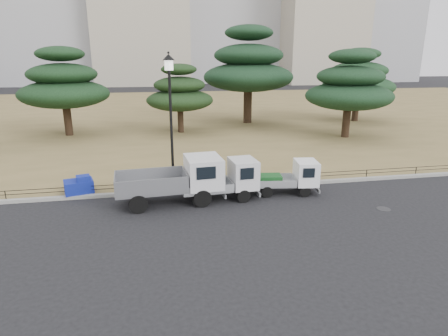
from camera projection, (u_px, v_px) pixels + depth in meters
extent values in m
plane|color=black|center=(232.00, 209.00, 16.30)|extent=(220.00, 220.00, 0.00)
cube|color=olive|center=(180.00, 112.00, 45.13)|extent=(120.00, 56.00, 0.15)
cube|color=gray|center=(222.00, 188.00, 18.73)|extent=(120.00, 0.25, 0.16)
cylinder|color=black|center=(203.00, 198.00, 16.44)|extent=(0.81, 0.22, 0.80)
cylinder|color=black|center=(195.00, 186.00, 18.06)|extent=(0.81, 0.22, 0.80)
cylinder|color=black|center=(138.00, 204.00, 15.77)|extent=(0.81, 0.22, 0.80)
cylinder|color=black|center=(137.00, 191.00, 17.39)|extent=(0.81, 0.22, 0.80)
cube|color=#2D2D30|center=(170.00, 190.00, 16.87)|extent=(4.53, 1.26, 0.14)
cube|color=slate|center=(151.00, 182.00, 16.54)|extent=(3.22, 1.96, 0.78)
cube|color=silver|center=(204.00, 172.00, 17.04)|extent=(1.68, 2.01, 1.37)
cylinder|color=black|center=(244.00, 196.00, 16.99)|extent=(0.63, 0.21, 0.62)
cylinder|color=black|center=(235.00, 187.00, 18.25)|extent=(0.63, 0.21, 0.62)
cylinder|color=black|center=(199.00, 200.00, 16.49)|extent=(0.63, 0.21, 0.62)
cylinder|color=black|center=(194.00, 190.00, 17.74)|extent=(0.63, 0.21, 0.62)
cube|color=#2D2D30|center=(219.00, 190.00, 17.33)|extent=(3.36, 0.99, 0.14)
cube|color=#AAADB1|center=(206.00, 186.00, 17.11)|extent=(2.38, 1.55, 0.41)
cube|color=silver|center=(243.00, 173.00, 17.41)|extent=(1.26, 1.60, 1.32)
cube|color=#1E6A46|center=(201.00, 184.00, 17.02)|extent=(1.32, 1.00, 0.45)
cylinder|color=black|center=(305.00, 191.00, 17.69)|extent=(0.56, 0.22, 0.54)
cylinder|color=black|center=(299.00, 184.00, 18.81)|extent=(0.56, 0.22, 0.54)
cylinder|color=black|center=(267.00, 192.00, 17.61)|extent=(0.56, 0.22, 0.54)
cylinder|color=black|center=(263.00, 184.00, 18.73)|extent=(0.56, 0.22, 0.54)
cube|color=#2D2D30|center=(284.00, 185.00, 18.18)|extent=(2.97, 1.07, 0.13)
cube|color=#A7A8AE|center=(274.00, 181.00, 18.09)|extent=(2.15, 1.49, 0.36)
cube|color=white|center=(306.00, 172.00, 18.04)|extent=(1.19, 1.46, 1.14)
cube|color=#17521F|center=(270.00, 179.00, 18.05)|extent=(1.20, 0.95, 0.40)
cylinder|color=black|center=(174.00, 186.00, 18.55)|extent=(0.48, 0.48, 0.18)
cylinder|color=black|center=(171.00, 130.00, 17.75)|extent=(0.13, 0.13, 5.48)
cylinder|color=white|center=(169.00, 65.00, 16.92)|extent=(0.44, 0.44, 0.44)
cone|color=black|center=(168.00, 57.00, 16.82)|extent=(0.57, 0.57, 0.27)
cylinder|color=black|center=(221.00, 182.00, 18.80)|extent=(38.00, 0.03, 0.03)
cylinder|color=black|center=(221.00, 179.00, 18.75)|extent=(38.00, 0.03, 0.03)
cylinder|color=black|center=(221.00, 182.00, 18.80)|extent=(0.04, 0.04, 0.40)
cube|color=#14249C|center=(79.00, 186.00, 17.85)|extent=(1.50, 1.25, 0.60)
cube|color=#14249C|center=(83.00, 178.00, 17.65)|extent=(0.72, 0.66, 0.26)
cylinder|color=#2D2D30|center=(384.00, 209.00, 16.33)|extent=(0.60, 0.60, 0.01)
cylinder|color=black|center=(68.00, 119.00, 30.91)|extent=(0.62, 0.62, 2.77)
ellipsoid|color=black|center=(65.00, 94.00, 30.34)|extent=(7.12, 7.12, 2.28)
ellipsoid|color=black|center=(62.00, 74.00, 29.90)|extent=(5.44, 5.44, 1.74)
ellipsoid|color=black|center=(60.00, 54.00, 29.46)|extent=(3.75, 3.75, 1.20)
cylinder|color=black|center=(181.00, 119.00, 32.27)|extent=(0.51, 0.51, 2.25)
ellipsoid|color=black|center=(180.00, 100.00, 31.81)|extent=(5.67, 5.67, 1.82)
ellipsoid|color=black|center=(179.00, 85.00, 31.45)|extent=(4.33, 4.33, 1.39)
ellipsoid|color=black|center=(179.00, 69.00, 31.09)|extent=(2.99, 2.99, 0.96)
cylinder|color=black|center=(248.00, 104.00, 36.88)|extent=(0.81, 0.81, 3.61)
ellipsoid|color=#15301B|center=(248.00, 77.00, 36.14)|extent=(8.69, 8.69, 2.78)
ellipsoid|color=#15301B|center=(249.00, 55.00, 35.57)|extent=(6.63, 6.63, 2.12)
ellipsoid|color=#15301B|center=(249.00, 33.00, 35.00)|extent=(4.58, 4.58, 1.47)
cylinder|color=black|center=(346.00, 121.00, 30.20)|extent=(0.61, 0.61, 2.69)
ellipsoid|color=#15311B|center=(349.00, 96.00, 29.65)|extent=(6.83, 6.83, 2.19)
ellipsoid|color=#15311B|center=(350.00, 76.00, 29.22)|extent=(5.22, 5.22, 1.67)
ellipsoid|color=#15311B|center=(352.00, 56.00, 28.79)|extent=(3.60, 3.60, 1.15)
cylinder|color=black|center=(356.00, 107.00, 38.06)|extent=(0.63, 0.63, 2.80)
ellipsoid|color=#17341B|center=(358.00, 87.00, 37.49)|extent=(7.16, 7.16, 2.29)
ellipsoid|color=#17341B|center=(359.00, 71.00, 37.04)|extent=(5.47, 5.47, 1.75)
ellipsoid|color=#17341B|center=(361.00, 54.00, 36.60)|extent=(3.77, 3.77, 1.21)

